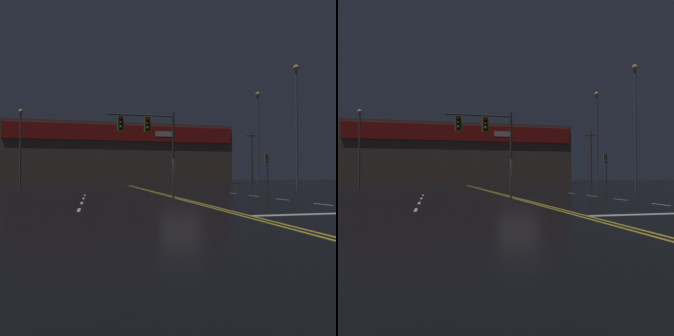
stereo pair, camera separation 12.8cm
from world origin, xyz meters
The scene contains 9 objects.
ground_plane centered at (0.00, 0.00, 0.00)m, with size 200.00×200.00×0.00m, color black.
road_markings centered at (1.31, -1.98, 0.00)m, with size 17.45×60.00×0.01m.
traffic_signal_median centered at (-2.02, 0.72, 4.18)m, with size 4.27×0.36×5.49m.
traffic_signal_corner_northeast centered at (13.12, 12.59, 2.82)m, with size 0.42×0.36×3.83m.
streetlight_near_left centered at (15.04, 18.03, 7.46)m, with size 0.56×0.56×12.09m.
streetlight_median_approach centered at (-14.20, 24.59, 6.25)m, with size 0.56×0.56×9.85m.
streetlight_far_median centered at (14.11, 8.68, 7.61)m, with size 0.56×0.56×12.36m.
building_backdrop centered at (0.00, 41.53, 5.35)m, with size 39.57×10.23×10.68m.
utility_pole_row centered at (-1.37, 33.76, 5.17)m, with size 46.62×0.26×10.59m.
Camera 2 is at (-5.21, -19.58, 1.41)m, focal length 35.00 mm.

